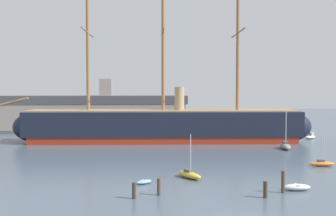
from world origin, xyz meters
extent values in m
cube|color=maroon|center=(-3.11, 49.59, 0.70)|extent=(54.16, 10.91, 1.40)
cube|color=black|center=(-3.11, 49.59, 3.90)|extent=(56.42, 11.36, 5.00)
ellipsoid|color=black|center=(-28.85, 50.95, 3.20)|extent=(10.48, 8.09, 6.41)
ellipsoid|color=black|center=(22.64, 48.22, 3.20)|extent=(10.48, 8.09, 6.41)
cube|color=#9E7F5B|center=(-3.11, 49.59, 6.56)|extent=(55.26, 10.63, 0.30)
cylinder|color=#936642|center=(-18.50, 50.40, 19.42)|extent=(0.70, 0.70, 26.02)
cylinder|color=#936642|center=(-18.50, 50.40, 22.54)|extent=(0.99, 13.45, 0.28)
cylinder|color=#936642|center=(-3.11, 49.59, 19.42)|extent=(0.70, 0.70, 26.02)
cylinder|color=#936642|center=(-3.11, 49.59, 22.54)|extent=(0.99, 13.45, 0.28)
cylinder|color=#936642|center=(12.29, 48.77, 19.42)|extent=(0.70, 0.70, 26.02)
cylinder|color=#936642|center=(12.29, 48.77, 22.54)|extent=(0.99, 13.45, 0.28)
cylinder|color=#936642|center=(-35.14, 51.28, 8.03)|extent=(8.88, 0.97, 2.66)
cylinder|color=tan|center=(0.25, 49.41, 8.91)|extent=(2.00, 2.00, 5.00)
ellipsoid|color=#7FB2D6|center=(-7.58, 12.96, 0.24)|extent=(2.16, 1.79, 0.47)
cube|color=beige|center=(-7.58, 12.96, 0.41)|extent=(0.54, 0.73, 0.07)
ellipsoid|color=silver|center=(8.65, 8.82, 0.34)|extent=(2.97, 1.42, 0.69)
cube|color=beige|center=(8.65, 8.82, 0.60)|extent=(0.32, 1.09, 0.11)
ellipsoid|color=gold|center=(-2.02, 15.55, 0.39)|extent=(3.19, 4.17, 0.78)
cube|color=#4C4C51|center=(-2.13, 15.73, 0.83)|extent=(1.12, 1.23, 0.41)
cylinder|color=silver|center=(-1.91, 15.38, 3.00)|extent=(0.10, 0.10, 4.74)
ellipsoid|color=orange|center=(17.63, 21.73, 0.34)|extent=(3.66, 1.33, 0.68)
cube|color=#4C4C51|center=(17.45, 21.74, 0.73)|extent=(0.94, 0.66, 0.36)
cylinder|color=silver|center=(17.81, 21.72, 2.61)|extent=(0.09, 0.09, 4.14)
ellipsoid|color=gray|center=(18.57, 38.13, 0.51)|extent=(2.65, 5.58, 1.02)
cube|color=#4C4C51|center=(18.63, 38.39, 1.08)|extent=(1.14, 1.49, 0.54)
cylinder|color=silver|center=(18.52, 37.86, 3.90)|extent=(0.13, 0.13, 6.17)
ellipsoid|color=#1E284C|center=(-29.52, 54.95, 0.26)|extent=(2.10, 2.30, 0.52)
cube|color=#B2ADA3|center=(-29.52, 54.95, 0.45)|extent=(0.76, 0.66, 0.08)
ellipsoid|color=silver|center=(29.80, 52.74, 0.39)|extent=(3.52, 3.07, 0.78)
cube|color=#B2ADA3|center=(29.99, 52.88, 1.01)|extent=(1.35, 1.33, 0.78)
ellipsoid|color=#7FB2D6|center=(3.65, 66.36, 0.42)|extent=(3.40, 3.80, 0.85)
cube|color=#B2ADA3|center=(3.50, 66.56, 1.10)|extent=(1.45, 1.48, 0.85)
cylinder|color=#4C3D2D|center=(6.78, 7.89, 1.16)|extent=(0.36, 0.36, 2.31)
cylinder|color=#423323|center=(-8.63, 6.83, 0.80)|extent=(0.39, 0.39, 1.61)
cylinder|color=#423323|center=(4.33, 6.16, 0.84)|extent=(0.42, 0.42, 1.67)
cylinder|color=#4C3D2D|center=(-6.14, 7.90, 0.87)|extent=(0.37, 0.37, 1.74)
cube|color=#565659|center=(-23.27, 73.99, 0.40)|extent=(59.82, 12.14, 0.80)
cube|color=gray|center=(-23.27, 73.99, 3.99)|extent=(54.38, 10.12, 6.39)
cube|color=#47474C|center=(-23.27, 73.99, 8.28)|extent=(55.47, 10.32, 2.19)
cube|color=gray|center=(-16.85, 73.99, 11.59)|extent=(3.20, 3.20, 4.43)
camera|label=1|loc=(-8.16, -31.66, 10.58)|focal=42.18mm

